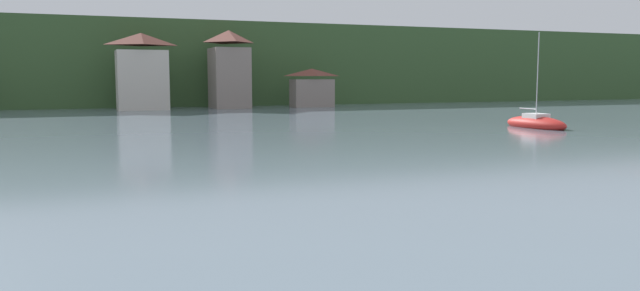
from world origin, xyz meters
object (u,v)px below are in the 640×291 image
object	(u,v)px
sailboat_far_2	(536,123)
shore_building_central	(229,71)
shore_building_eastcentral	(312,88)
shore_building_westcentral	(142,73)

from	to	relation	value
sailboat_far_2	shore_building_central	bearing A→B (deg)	-159.42
sailboat_far_2	shore_building_eastcentral	bearing A→B (deg)	-173.98
shore_building_eastcentral	shore_building_westcentral	bearing A→B (deg)	178.25
shore_building_central	shore_building_eastcentral	size ratio (longest dim) A/B	1.74
shore_building_westcentral	shore_building_eastcentral	distance (m)	23.24
shore_building_central	sailboat_far_2	distance (m)	45.39
shore_building_eastcentral	sailboat_far_2	xyz separation A→B (m)	(4.48, -40.90, -2.28)
shore_building_central	sailboat_far_2	world-z (taller)	shore_building_central
shore_building_westcentral	shore_building_central	bearing A→B (deg)	2.90
shore_building_central	shore_building_eastcentral	xyz separation A→B (m)	(11.56, -1.29, -2.48)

